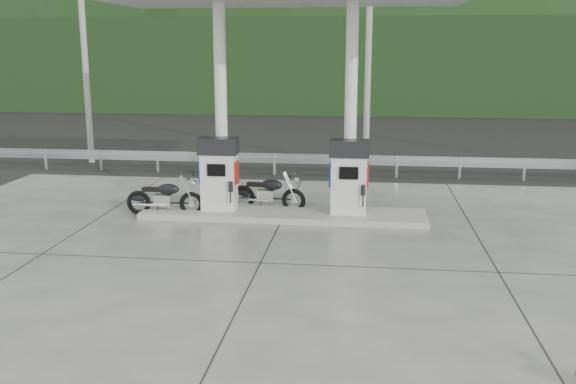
# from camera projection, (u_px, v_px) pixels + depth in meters

# --- Properties ---
(ground) EXTENTS (160.00, 160.00, 0.00)m
(ground) POSITION_uv_depth(u_px,v_px,m) (268.00, 248.00, 13.44)
(ground) COLOR black
(ground) RESTS_ON ground
(forecourt_apron) EXTENTS (18.00, 14.00, 0.02)m
(forecourt_apron) POSITION_uv_depth(u_px,v_px,m) (268.00, 248.00, 13.44)
(forecourt_apron) COLOR slate
(forecourt_apron) RESTS_ON ground
(pump_island) EXTENTS (7.00, 1.40, 0.15)m
(pump_island) POSITION_uv_depth(u_px,v_px,m) (283.00, 214.00, 15.85)
(pump_island) COLOR gray
(pump_island) RESTS_ON forecourt_apron
(gas_pump_left) EXTENTS (0.95, 0.55, 1.80)m
(gas_pump_left) POSITION_uv_depth(u_px,v_px,m) (219.00, 174.00, 15.82)
(gas_pump_left) COLOR silver
(gas_pump_left) RESTS_ON pump_island
(gas_pump_right) EXTENTS (0.95, 0.55, 1.80)m
(gas_pump_right) POSITION_uv_depth(u_px,v_px,m) (349.00, 177.00, 15.44)
(gas_pump_right) COLOR silver
(gas_pump_right) RESTS_ON pump_island
(canopy_column_left) EXTENTS (0.30, 0.30, 5.00)m
(canopy_column_left) POSITION_uv_depth(u_px,v_px,m) (221.00, 108.00, 15.85)
(canopy_column_left) COLOR white
(canopy_column_left) RESTS_ON pump_island
(canopy_column_right) EXTENTS (0.30, 0.30, 5.00)m
(canopy_column_right) POSITION_uv_depth(u_px,v_px,m) (351.00, 109.00, 15.48)
(canopy_column_right) COLOR white
(canopy_column_right) RESTS_ON pump_island
(guardrail) EXTENTS (26.00, 0.16, 1.42)m
(guardrail) POSITION_uv_depth(u_px,v_px,m) (304.00, 154.00, 21.04)
(guardrail) COLOR #9FA2A7
(guardrail) RESTS_ON ground
(road) EXTENTS (60.00, 7.00, 0.01)m
(road) POSITION_uv_depth(u_px,v_px,m) (313.00, 158.00, 24.58)
(road) COLOR black
(road) RESTS_ON ground
(utility_pole_a) EXTENTS (0.22, 0.22, 8.00)m
(utility_pole_a) POSITION_uv_depth(u_px,v_px,m) (84.00, 51.00, 22.70)
(utility_pole_a) COLOR gray
(utility_pole_a) RESTS_ON ground
(utility_pole_b) EXTENTS (0.22, 0.22, 8.00)m
(utility_pole_b) POSITION_uv_depth(u_px,v_px,m) (368.00, 51.00, 21.54)
(utility_pole_b) COLOR gray
(utility_pole_b) RESTS_ON ground
(tree_band) EXTENTS (80.00, 6.00, 6.00)m
(tree_band) POSITION_uv_depth(u_px,v_px,m) (337.00, 65.00, 41.85)
(tree_band) COLOR black
(tree_band) RESTS_ON ground
(forested_hills) EXTENTS (100.00, 40.00, 140.00)m
(forested_hills) POSITION_uv_depth(u_px,v_px,m) (349.00, 86.00, 71.56)
(forested_hills) COLOR black
(forested_hills) RESTS_ON ground
(motorcycle_left) EXTENTS (1.85, 0.62, 0.87)m
(motorcycle_left) POSITION_uv_depth(u_px,v_px,m) (165.00, 198.00, 15.98)
(motorcycle_left) COLOR black
(motorcycle_left) RESTS_ON forecourt_apron
(motorcycle_right) EXTENTS (1.93, 0.90, 0.88)m
(motorcycle_right) POSITION_uv_depth(u_px,v_px,m) (268.00, 193.00, 16.45)
(motorcycle_right) COLOR black
(motorcycle_right) RESTS_ON forecourt_apron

